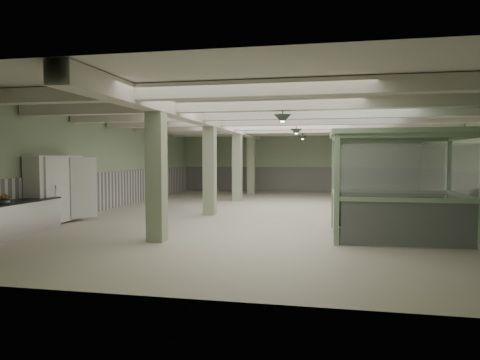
# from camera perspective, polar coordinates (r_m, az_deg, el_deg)

# --- Properties ---
(floor) EXTENTS (20.00, 20.00, 0.00)m
(floor) POSITION_cam_1_polar(r_m,az_deg,el_deg) (16.11, 5.54, -4.39)
(floor) COLOR beige
(floor) RESTS_ON ground
(ceiling) EXTENTS (14.00, 20.00, 0.02)m
(ceiling) POSITION_cam_1_polar(r_m,az_deg,el_deg) (16.05, 5.61, 8.46)
(ceiling) COLOR silver
(ceiling) RESTS_ON wall_back
(wall_back) EXTENTS (14.00, 0.02, 3.60)m
(wall_back) POSITION_cam_1_polar(r_m,az_deg,el_deg) (25.95, 7.70, 2.38)
(wall_back) COLOR #A0B692
(wall_back) RESTS_ON floor
(wall_front) EXTENTS (14.00, 0.02, 3.60)m
(wall_front) POSITION_cam_1_polar(r_m,az_deg,el_deg) (6.11, -3.48, 0.46)
(wall_front) COLOR #A0B692
(wall_front) RESTS_ON floor
(wall_left) EXTENTS (0.02, 20.00, 3.60)m
(wall_left) POSITION_cam_1_polar(r_m,az_deg,el_deg) (18.05, -17.15, 2.01)
(wall_left) COLOR #A0B692
(wall_left) RESTS_ON floor
(wainscot_left) EXTENTS (0.05, 19.90, 1.50)m
(wainscot_left) POSITION_cam_1_polar(r_m,az_deg,el_deg) (18.08, -17.03, -1.32)
(wainscot_left) COLOR silver
(wainscot_left) RESTS_ON floor
(wainscot_back) EXTENTS (13.90, 0.05, 1.50)m
(wainscot_back) POSITION_cam_1_polar(r_m,az_deg,el_deg) (25.96, 7.68, 0.06)
(wainscot_back) COLOR silver
(wainscot_back) RESTS_ON floor
(girder) EXTENTS (0.45, 19.90, 0.40)m
(girder) POSITION_cam_1_polar(r_m,az_deg,el_deg) (16.46, -3.17, 7.56)
(girder) COLOR silver
(girder) RESTS_ON ceiling
(beam_a) EXTENTS (13.90, 0.35, 0.32)m
(beam_a) POSITION_cam_1_polar(r_m,az_deg,el_deg) (8.65, 0.74, 11.98)
(beam_a) COLOR silver
(beam_a) RESTS_ON ceiling
(beam_b) EXTENTS (13.90, 0.35, 0.32)m
(beam_b) POSITION_cam_1_polar(r_m,az_deg,el_deg) (11.09, 3.10, 9.99)
(beam_b) COLOR silver
(beam_b) RESTS_ON ceiling
(beam_c) EXTENTS (13.90, 0.35, 0.32)m
(beam_c) POSITION_cam_1_polar(r_m,az_deg,el_deg) (13.56, 4.58, 8.71)
(beam_c) COLOR silver
(beam_c) RESTS_ON ceiling
(beam_d) EXTENTS (13.90, 0.35, 0.32)m
(beam_d) POSITION_cam_1_polar(r_m,az_deg,el_deg) (16.03, 5.60, 7.82)
(beam_d) COLOR silver
(beam_d) RESTS_ON ceiling
(beam_e) EXTENTS (13.90, 0.35, 0.32)m
(beam_e) POSITION_cam_1_polar(r_m,az_deg,el_deg) (18.52, 6.35, 7.16)
(beam_e) COLOR silver
(beam_e) RESTS_ON ceiling
(beam_f) EXTENTS (13.90, 0.35, 0.32)m
(beam_f) POSITION_cam_1_polar(r_m,az_deg,el_deg) (21.00, 6.92, 6.66)
(beam_f) COLOR silver
(beam_f) RESTS_ON ceiling
(beam_g) EXTENTS (13.90, 0.35, 0.32)m
(beam_g) POSITION_cam_1_polar(r_m,az_deg,el_deg) (23.49, 7.36, 6.27)
(beam_g) COLOR silver
(beam_g) RESTS_ON ceiling
(column_a) EXTENTS (0.42, 0.42, 3.60)m
(column_a) POSITION_cam_1_polar(r_m,az_deg,el_deg) (10.70, -11.08, 1.50)
(column_a) COLOR #97A584
(column_a) RESTS_ON floor
(column_b) EXTENTS (0.42, 0.42, 3.60)m
(column_b) POSITION_cam_1_polar(r_m,az_deg,el_deg) (15.44, -4.07, 1.99)
(column_b) COLOR #97A584
(column_b) RESTS_ON floor
(column_c) EXTENTS (0.42, 0.42, 3.60)m
(column_c) POSITION_cam_1_polar(r_m,az_deg,el_deg) (20.31, -0.38, 2.24)
(column_c) COLOR #97A584
(column_c) RESTS_ON floor
(column_d) EXTENTS (0.42, 0.42, 3.60)m
(column_d) POSITION_cam_1_polar(r_m,az_deg,el_deg) (24.24, 1.50, 2.36)
(column_d) COLOR #97A584
(column_d) RESTS_ON floor
(pendant_front) EXTENTS (0.44, 0.44, 0.22)m
(pendant_front) POSITION_cam_1_polar(r_m,az_deg,el_deg) (11.00, 5.70, 8.10)
(pendant_front) COLOR #324335
(pendant_front) RESTS_ON ceiling
(pendant_mid) EXTENTS (0.44, 0.44, 0.22)m
(pendant_mid) POSITION_cam_1_polar(r_m,az_deg,el_deg) (16.46, 7.51, 6.39)
(pendant_mid) COLOR #324335
(pendant_mid) RESTS_ON ceiling
(pendant_back) EXTENTS (0.44, 0.44, 0.22)m
(pendant_back) POSITION_cam_1_polar(r_m,az_deg,el_deg) (21.45, 8.35, 5.59)
(pendant_back) COLOR #324335
(pendant_back) RESTS_ON ceiling
(veg_colander) EXTENTS (0.57, 0.57, 0.21)m
(veg_colander) POSITION_cam_1_polar(r_m,az_deg,el_deg) (12.48, -29.15, -2.27)
(veg_colander) COLOR #444449
(veg_colander) RESTS_ON prep_counter
(walkin_cooler) EXTENTS (1.01, 2.25, 2.06)m
(walkin_cooler) POSITION_cam_1_polar(r_m,az_deg,el_deg) (14.47, -23.28, -1.36)
(walkin_cooler) COLOR white
(walkin_cooler) RESTS_ON floor
(guard_booth) EXTENTS (3.42, 2.89, 2.75)m
(guard_booth) POSITION_cam_1_polar(r_m,az_deg,el_deg) (11.74, 20.31, 1.69)
(guard_booth) COLOR #9BBC96
(guard_booth) RESTS_ON floor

